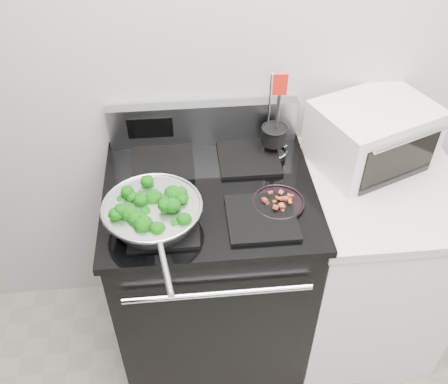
{
  "coord_description": "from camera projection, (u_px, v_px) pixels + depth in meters",
  "views": [
    {
      "loc": [
        -0.38,
        0.03,
        2.18
      ],
      "look_at": [
        -0.25,
        1.36,
        0.98
      ],
      "focal_mm": 40.0,
      "sensor_mm": 36.0,
      "label": 1
    }
  ],
  "objects": [
    {
      "name": "back_wall",
      "position": [
        281.0,
        44.0,
        1.86
      ],
      "size": [
        4.0,
        0.02,
        2.7
      ],
      "primitive_type": "cube",
      "color": "#B7B5AD",
      "rests_on": "ground"
    },
    {
      "name": "gas_range",
      "position": [
        211.0,
        269.0,
        2.16
      ],
      "size": [
        0.79,
        0.69,
        1.13
      ],
      "color": "black",
      "rests_on": "floor"
    },
    {
      "name": "counter",
      "position": [
        364.0,
        262.0,
        2.23
      ],
      "size": [
        0.62,
        0.68,
        0.92
      ],
      "color": "white",
      "rests_on": "floor"
    },
    {
      "name": "skillet",
      "position": [
        153.0,
        213.0,
        1.69
      ],
      "size": [
        0.34,
        0.54,
        0.07
      ],
      "rotation": [
        0.0,
        0.0,
        0.16
      ],
      "color": "silver",
      "rests_on": "gas_range"
    },
    {
      "name": "broccoli_pile",
      "position": [
        152.0,
        208.0,
        1.67
      ],
      "size": [
        0.27,
        0.27,
        0.09
      ],
      "primitive_type": null,
      "color": "#043004",
      "rests_on": "skillet"
    },
    {
      "name": "bacon_plate",
      "position": [
        278.0,
        200.0,
        1.78
      ],
      "size": [
        0.19,
        0.19,
        0.04
      ],
      "rotation": [
        0.0,
        0.0,
        0.03
      ],
      "color": "black",
      "rests_on": "gas_range"
    },
    {
      "name": "utensil_holder",
      "position": [
        274.0,
        139.0,
        1.98
      ],
      "size": [
        0.12,
        0.12,
        0.36
      ],
      "rotation": [
        0.0,
        0.0,
        -0.07
      ],
      "color": "silver",
      "rests_on": "gas_range"
    },
    {
      "name": "toaster_oven",
      "position": [
        372.0,
        134.0,
        1.95
      ],
      "size": [
        0.52,
        0.47,
        0.25
      ],
      "rotation": [
        0.0,
        0.0,
        0.38
      ],
      "color": "silver",
      "rests_on": "counter"
    }
  ]
}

